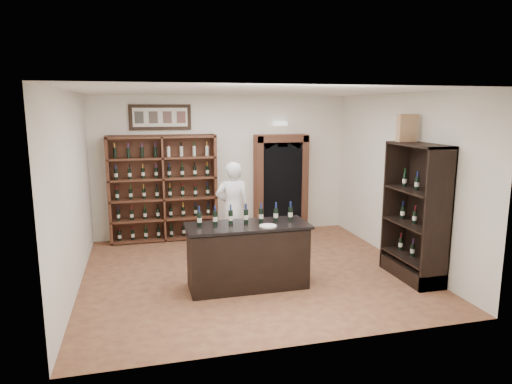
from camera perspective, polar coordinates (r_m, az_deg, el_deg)
floor at (r=7.87m, az=-0.63°, el=-9.96°), size 5.50×5.50×0.00m
ceiling at (r=7.37m, az=-0.68°, el=12.45°), size 5.50×5.50×0.00m
wall_back at (r=9.89m, az=-4.11°, el=3.26°), size 5.50×0.04×3.00m
wall_left at (r=7.33m, az=-22.02°, el=-0.09°), size 0.04×5.00×3.00m
wall_right at (r=8.54m, az=17.57°, el=1.61°), size 0.04×5.00×3.00m
wine_shelf at (r=9.64m, az=-11.52°, el=0.47°), size 2.20×0.38×2.20m
framed_picture at (r=9.63m, az=-11.88°, el=9.13°), size 1.25×0.04×0.52m
arched_doorway at (r=10.08m, az=3.11°, el=1.32°), size 1.17×0.35×2.17m
emergency_light at (r=10.04m, az=3.02°, el=8.53°), size 0.30×0.10×0.10m
tasting_counter at (r=7.11m, az=-1.06°, el=-8.02°), size 1.88×0.78×1.00m
counter_bottle_0 at (r=6.90m, az=-7.10°, el=-3.35°), size 0.07×0.07×0.30m
counter_bottle_1 at (r=6.94m, az=-5.13°, el=-3.24°), size 0.07×0.07×0.30m
counter_bottle_2 at (r=6.98m, az=-3.18°, el=-3.14°), size 0.07×0.07×0.30m
counter_bottle_3 at (r=7.03m, az=-1.26°, el=-3.02°), size 0.07×0.07×0.30m
counter_bottle_4 at (r=7.08m, az=0.64°, el=-2.91°), size 0.07×0.07×0.30m
counter_bottle_5 at (r=7.15m, az=2.50°, el=-2.79°), size 0.07×0.07×0.30m
counter_bottle_6 at (r=7.22m, az=4.32°, el=-2.68°), size 0.07×0.07×0.30m
side_cabinet at (r=7.84m, az=19.33°, el=-4.86°), size 0.48×1.20×2.20m
shopkeeper at (r=8.63m, az=-2.95°, el=-2.01°), size 0.65×0.43×1.76m
plate at (r=6.83m, az=1.51°, el=-4.27°), size 0.25×0.25×0.02m
wine_crate at (r=7.90m, az=18.36°, el=7.62°), size 0.33×0.15×0.45m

